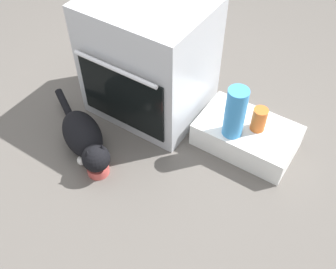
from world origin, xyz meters
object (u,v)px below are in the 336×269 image
object	(u,v)px
cat	(85,138)
water_bottle	(235,113)
sauce_jar	(259,119)
oven	(149,59)
pantry_cabinet	(246,135)
food_bowl	(98,168)

from	to	relation	value
cat	water_bottle	bearing A→B (deg)	61.57
sauce_jar	water_bottle	distance (m)	0.17
oven	pantry_cabinet	distance (m)	0.70
food_bowl	cat	world-z (taller)	cat
cat	water_bottle	size ratio (longest dim) A/B	2.18
pantry_cabinet	sauce_jar	world-z (taller)	sauce_jar
pantry_cabinet	water_bottle	bearing A→B (deg)	-122.00
food_bowl	cat	size ratio (longest dim) A/B	0.18
oven	sauce_jar	world-z (taller)	oven
oven	food_bowl	distance (m)	0.68
sauce_jar	pantry_cabinet	bearing A→B (deg)	-166.75
oven	cat	world-z (taller)	oven
pantry_cabinet	water_bottle	distance (m)	0.25
cat	pantry_cabinet	bearing A→B (deg)	64.35
pantry_cabinet	cat	distance (m)	0.91
pantry_cabinet	oven	bearing A→B (deg)	-177.79
sauce_jar	food_bowl	bearing A→B (deg)	-134.80
food_bowl	water_bottle	world-z (taller)	water_bottle
food_bowl	sauce_jar	world-z (taller)	sauce_jar
pantry_cabinet	water_bottle	size ratio (longest dim) A/B	1.83
oven	sauce_jar	xyz separation A→B (m)	(0.69, 0.04, -0.13)
food_bowl	water_bottle	bearing A→B (deg)	45.23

